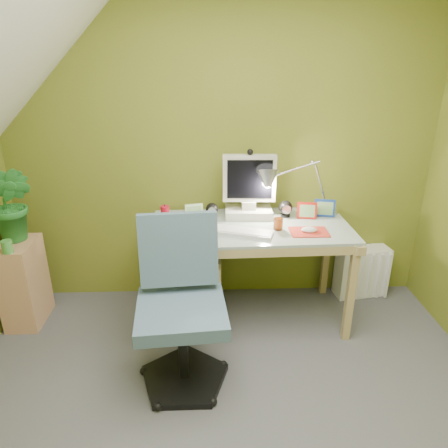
{
  "coord_description": "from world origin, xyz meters",
  "views": [
    {
      "loc": [
        -0.09,
        -1.43,
        1.84
      ],
      "look_at": [
        0.0,
        1.0,
        0.85
      ],
      "focal_mm": 33.0,
      "sensor_mm": 36.0,
      "label": 1
    }
  ],
  "objects_px": {
    "monitor": "(249,181)",
    "desk_lamp": "(312,175)",
    "desk": "(249,272)",
    "radiator": "(361,272)",
    "potted_plant": "(12,204)",
    "side_ledge": "(24,283)",
    "task_chair": "(181,309)"
  },
  "relations": [
    {
      "from": "monitor",
      "to": "desk_lamp",
      "type": "bearing_deg",
      "value": 1.9
    },
    {
      "from": "desk",
      "to": "radiator",
      "type": "height_order",
      "value": "desk"
    },
    {
      "from": "desk",
      "to": "radiator",
      "type": "bearing_deg",
      "value": 14.12
    },
    {
      "from": "monitor",
      "to": "radiator",
      "type": "relative_size",
      "value": 1.3
    },
    {
      "from": "desk_lamp",
      "to": "potted_plant",
      "type": "xyz_separation_m",
      "value": [
        -2.09,
        -0.14,
        -0.15
      ]
    },
    {
      "from": "monitor",
      "to": "side_ledge",
      "type": "xyz_separation_m",
      "value": [
        -1.65,
        -0.19,
        -0.7
      ]
    },
    {
      "from": "desk_lamp",
      "to": "radiator",
      "type": "relative_size",
      "value": 1.49
    },
    {
      "from": "desk_lamp",
      "to": "side_ledge",
      "type": "height_order",
      "value": "desk_lamp"
    },
    {
      "from": "desk_lamp",
      "to": "side_ledge",
      "type": "xyz_separation_m",
      "value": [
        -2.1,
        -0.19,
        -0.73
      ]
    },
    {
      "from": "monitor",
      "to": "task_chair",
      "type": "bearing_deg",
      "value": -115.96
    },
    {
      "from": "desk_lamp",
      "to": "task_chair",
      "type": "bearing_deg",
      "value": -146.81
    },
    {
      "from": "side_ledge",
      "to": "potted_plant",
      "type": "xyz_separation_m",
      "value": [
        0.01,
        0.05,
        0.59
      ]
    },
    {
      "from": "radiator",
      "to": "task_chair",
      "type": "bearing_deg",
      "value": -154.54
    },
    {
      "from": "desk_lamp",
      "to": "side_ledge",
      "type": "relative_size",
      "value": 0.97
    },
    {
      "from": "potted_plant",
      "to": "task_chair",
      "type": "relative_size",
      "value": 0.52
    },
    {
      "from": "monitor",
      "to": "radiator",
      "type": "bearing_deg",
      "value": 7.31
    },
    {
      "from": "desk",
      "to": "task_chair",
      "type": "distance_m",
      "value": 0.83
    },
    {
      "from": "potted_plant",
      "to": "task_chair",
      "type": "bearing_deg",
      "value": -31.46
    },
    {
      "from": "side_ledge",
      "to": "radiator",
      "type": "height_order",
      "value": "side_ledge"
    },
    {
      "from": "side_ledge",
      "to": "desk",
      "type": "bearing_deg",
      "value": 0.24
    },
    {
      "from": "desk",
      "to": "monitor",
      "type": "xyz_separation_m",
      "value": [
        -0.0,
        0.18,
        0.64
      ]
    },
    {
      "from": "potted_plant",
      "to": "radiator",
      "type": "distance_m",
      "value": 2.69
    },
    {
      "from": "monitor",
      "to": "side_ledge",
      "type": "relative_size",
      "value": 0.85
    },
    {
      "from": "desk_lamp",
      "to": "radiator",
      "type": "distance_m",
      "value": 0.99
    },
    {
      "from": "side_ledge",
      "to": "potted_plant",
      "type": "relative_size",
      "value": 1.17
    },
    {
      "from": "desk_lamp",
      "to": "potted_plant",
      "type": "distance_m",
      "value": 2.1
    },
    {
      "from": "monitor",
      "to": "side_ledge",
      "type": "bearing_deg",
      "value": -171.62
    },
    {
      "from": "side_ledge",
      "to": "radiator",
      "type": "xyz_separation_m",
      "value": [
        2.6,
        0.28,
        -0.11
      ]
    },
    {
      "from": "potted_plant",
      "to": "radiator",
      "type": "relative_size",
      "value": 1.31
    },
    {
      "from": "desk",
      "to": "potted_plant",
      "type": "distance_m",
      "value": 1.72
    },
    {
      "from": "radiator",
      "to": "desk_lamp",
      "type": "bearing_deg",
      "value": -178.41
    },
    {
      "from": "task_chair",
      "to": "desk_lamp",
      "type": "bearing_deg",
      "value": 38.74
    }
  ]
}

